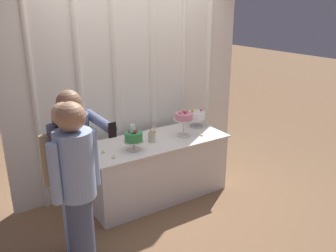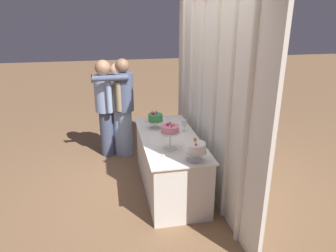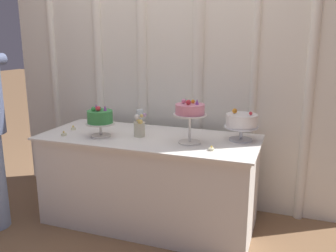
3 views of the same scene
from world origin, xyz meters
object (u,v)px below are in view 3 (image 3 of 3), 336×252
object	(u,v)px
wine_glass	(140,115)
flower_vase	(140,127)
tealight_near_left	(64,134)
cake_table	(149,180)
cake_display_center	(190,112)
tealight_near_right	(211,149)
cake_display_rightmost	(241,122)
cake_display_leftmost	(100,118)
tealight_far_left	(73,128)

from	to	relation	value
wine_glass	flower_vase	size ratio (longest dim) A/B	0.84
wine_glass	tealight_near_left	world-z (taller)	wine_glass
cake_table	cake_display_center	bearing A→B (deg)	-10.64
cake_display_center	wine_glass	xyz separation A→B (m)	(-0.53, 0.30, -0.12)
tealight_near_right	cake_display_center	bearing A→B (deg)	148.03
cake_display_rightmost	wine_glass	distance (m)	0.87
cake_display_leftmost	cake_display_rightmost	xyz separation A→B (m)	(1.04, 0.26, -0.00)
cake_display_leftmost	tealight_near_left	size ratio (longest dim) A/B	5.63
wine_glass	tealight_far_left	world-z (taller)	wine_glass
cake_display_rightmost	tealight_near_left	bearing A→B (deg)	-165.73
cake_table	wine_glass	xyz separation A→B (m)	(-0.18, 0.24, 0.47)
flower_vase	wine_glass	bearing A→B (deg)	113.26
tealight_far_left	cake_display_rightmost	bearing A→B (deg)	6.55
cake_display_leftmost	tealight_near_left	xyz separation A→B (m)	(-0.28, -0.08, -0.13)
cake_display_leftmost	flower_vase	xyz separation A→B (m)	(0.29, 0.10, -0.07)
cake_table	tealight_near_right	world-z (taller)	tealight_near_right
cake_table	cake_display_leftmost	bearing A→B (deg)	-160.83
cake_display_center	wine_glass	size ratio (longest dim) A/B	2.11
cake_display_center	cake_display_leftmost	bearing A→B (deg)	-175.47
flower_vase	tealight_near_left	distance (m)	0.60
cake_table	cake_display_center	world-z (taller)	cake_display_center
cake_display_leftmost	cake_display_rightmost	size ratio (longest dim) A/B	0.99
cake_display_rightmost	tealight_near_right	bearing A→B (deg)	-115.05
flower_vase	cake_table	bearing A→B (deg)	19.89
cake_display_center	cake_display_rightmost	xyz separation A→B (m)	(0.34, 0.20, -0.09)
cake_display_leftmost	tealight_near_right	world-z (taller)	cake_display_leftmost
cake_display_rightmost	cake_display_center	bearing A→B (deg)	-149.56
cake_display_leftmost	cake_display_center	xyz separation A→B (m)	(0.70, 0.06, 0.08)
wine_glass	flower_vase	world-z (taller)	flower_vase
tealight_far_left	tealight_near_right	world-z (taller)	tealight_far_left
cake_display_rightmost	tealight_far_left	bearing A→B (deg)	-173.45
cake_display_center	tealight_far_left	size ratio (longest dim) A/B	8.20
cake_display_leftmost	tealight_far_left	xyz separation A→B (m)	(-0.32, 0.10, -0.13)
cake_display_rightmost	tealight_near_left	distance (m)	1.37
cake_display_rightmost	flower_vase	xyz separation A→B (m)	(-0.76, -0.16, -0.06)
tealight_near_left	cake_display_rightmost	bearing A→B (deg)	14.27
wine_glass	flower_vase	xyz separation A→B (m)	(0.11, -0.26, -0.04)
tealight_near_left	flower_vase	bearing A→B (deg)	17.59
cake_display_leftmost	cake_display_center	bearing A→B (deg)	4.53
tealight_far_left	tealight_near_left	size ratio (longest dim) A/B	0.90
wine_glass	tealight_near_left	bearing A→B (deg)	-136.11
tealight_far_left	tealight_near_right	xyz separation A→B (m)	(1.21, -0.16, -0.00)
tealight_far_left	flower_vase	bearing A→B (deg)	-0.01
cake_display_rightmost	tealight_near_left	xyz separation A→B (m)	(-1.33, -0.34, -0.13)
cake_display_center	tealight_near_right	distance (m)	0.31
cake_display_leftmost	wine_glass	world-z (taller)	cake_display_leftmost
cake_display_leftmost	wine_glass	size ratio (longest dim) A/B	1.60
tealight_near_left	tealight_near_right	world-z (taller)	tealight_near_left
wine_glass	tealight_far_left	xyz separation A→B (m)	(-0.49, -0.26, -0.10)
tealight_near_left	tealight_near_right	size ratio (longest dim) A/B	1.07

